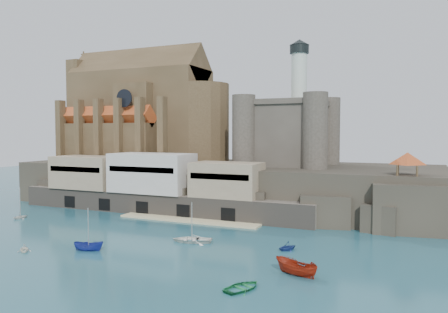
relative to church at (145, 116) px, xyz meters
name	(u,v)px	position (x,y,z in m)	size (l,w,h in m)	color
ground	(125,240)	(24.13, -41.85, -22.13)	(300.00, 300.00, 0.00)	#1B4C5B
promontory	(222,184)	(23.94, -2.48, -17.20)	(100.00, 36.00, 10.00)	black
quay	(150,185)	(13.94, -18.78, -16.06)	(70.00, 12.00, 13.05)	#675E53
church	(145,116)	(0.00, 0.00, 0.00)	(47.00, 25.93, 30.51)	#473621
castle_keep	(288,130)	(40.21, -0.78, -3.81)	(21.20, 21.20, 29.30)	#403B32
rock_outcrop	(406,209)	(66.13, -16.01, -18.11)	(14.50, 10.50, 8.70)	black
pavilion	(408,160)	(66.13, -15.85, -9.40)	(6.40, 6.40, 5.40)	#473621
boat_1	(24,252)	(14.58, -53.49, -22.13)	(2.39, 1.46, 2.77)	white
boat_2	(89,250)	(22.93, -49.20, -22.13)	(1.73, 1.78, 4.60)	navy
boat_3	(243,289)	(49.86, -54.91, -22.13)	(3.62, 1.05, 5.06)	#1E7B42
boat_4	(20,219)	(-6.46, -35.69, -22.13)	(2.58, 1.58, 2.99)	silver
boat_5	(296,275)	(54.13, -47.80, -22.13)	(2.21, 2.27, 5.88)	maroon
boat_6	(192,242)	(34.62, -38.33, -22.13)	(4.63, 1.34, 6.48)	white
boat_7	(287,250)	(50.08, -37.08, -22.13)	(2.75, 1.68, 3.19)	navy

